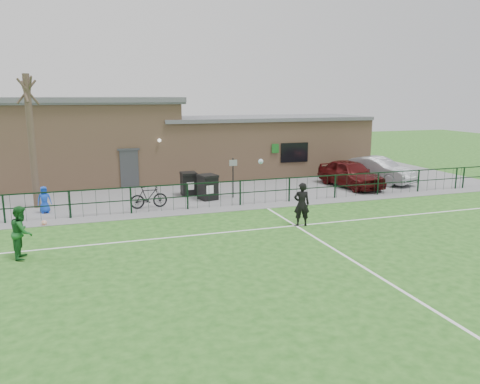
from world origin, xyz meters
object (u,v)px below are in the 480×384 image
object	(u,v)px
sign_post	(233,178)
outfield_player	(22,232)
wheelie_bin_left	(189,185)
car_silver	(377,170)
ball_ground	(44,223)
car_maroon	(351,174)
bicycle_d	(149,197)
spectator_child	(44,200)
bare_tree	(32,142)
wheelie_bin_right	(208,188)

from	to	relation	value
sign_post	outfield_player	bearing A→B (deg)	-144.79
wheelie_bin_left	car_silver	world-z (taller)	car_silver
wheelie_bin_left	ball_ground	size ratio (longest dim) A/B	5.33
car_maroon	bicycle_d	distance (m)	11.50
spectator_child	outfield_player	distance (m)	5.92
spectator_child	ball_ground	size ratio (longest dim) A/B	5.70
bare_tree	ball_ground	world-z (taller)	bare_tree
wheelie_bin_right	ball_ground	bearing A→B (deg)	-175.06
wheelie_bin_left	spectator_child	bearing A→B (deg)	-165.79
bare_tree	spectator_child	xyz separation A→B (m)	(0.42, -1.24, -2.39)
car_maroon	ball_ground	distance (m)	16.04
ball_ground	spectator_child	bearing A→B (deg)	92.80
car_maroon	car_silver	xyz separation A→B (m)	(2.24, 0.74, -0.01)
wheelie_bin_right	sign_post	xyz separation A→B (m)	(1.32, 0.02, 0.42)
car_maroon	spectator_child	size ratio (longest dim) A/B	3.75
outfield_player	ball_ground	size ratio (longest dim) A/B	8.15
bare_tree	car_maroon	xyz separation A→B (m)	(16.25, -0.23, -2.23)
wheelie_bin_right	car_maroon	distance (m)	8.42
car_silver	outfield_player	bearing A→B (deg)	-179.23
car_silver	outfield_player	size ratio (longest dim) A/B	2.66
car_silver	ball_ground	distance (m)	18.38
car_maroon	wheelie_bin_left	bearing A→B (deg)	168.94
wheelie_bin_left	spectator_child	xyz separation A→B (m)	(-6.75, -1.66, 0.04)
sign_post	ball_ground	xyz separation A→B (m)	(-8.66, -2.49, -0.92)
sign_post	bicycle_d	world-z (taller)	sign_post
wheelie_bin_left	bicycle_d	size ratio (longest dim) A/B	0.65
ball_ground	wheelie_bin_right	bearing A→B (deg)	18.58
wheelie_bin_left	bicycle_d	xyz separation A→B (m)	(-2.32, -2.17, -0.04)
wheelie_bin_right	bicycle_d	world-z (taller)	wheelie_bin_right
bare_tree	wheelie_bin_right	world-z (taller)	bare_tree
outfield_player	wheelie_bin_right	bearing A→B (deg)	-47.72
bicycle_d	wheelie_bin_left	bearing A→B (deg)	-49.84
wheelie_bin_right	sign_post	bearing A→B (deg)	-12.61
bare_tree	sign_post	distance (m)	9.42
car_silver	bicycle_d	world-z (taller)	car_silver
wheelie_bin_right	outfield_player	world-z (taller)	outfield_player
wheelie_bin_right	bicycle_d	xyz separation A→B (m)	(-3.00, -0.90, -0.07)
wheelie_bin_left	outfield_player	world-z (taller)	outfield_player
wheelie_bin_right	wheelie_bin_left	bearing A→B (deg)	104.83
bare_tree	wheelie_bin_left	distance (m)	7.59
spectator_child	outfield_player	size ratio (longest dim) A/B	0.70
sign_post	car_silver	bearing A→B (deg)	8.11
ball_ground	outfield_player	bearing A→B (deg)	-94.82
wheelie_bin_right	car_silver	bearing A→B (deg)	-6.40
sign_post	car_maroon	bearing A→B (deg)	4.73
wheelie_bin_left	bicycle_d	world-z (taller)	wheelie_bin_left
car_maroon	spectator_child	distance (m)	15.87
outfield_player	ball_ground	world-z (taller)	outfield_player
bare_tree	wheelie_bin_left	world-z (taller)	bare_tree
sign_post	car_silver	world-z (taller)	sign_post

